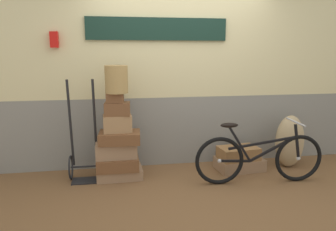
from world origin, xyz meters
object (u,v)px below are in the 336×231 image
at_px(suitcase_0, 120,172).
at_px(suitcase_2, 116,149).
at_px(suitcase_3, 120,137).
at_px(suitcase_6, 115,98).
at_px(wicker_basket, 116,79).
at_px(suitcase_4, 117,124).
at_px(luggage_trolley, 84,157).
at_px(suitcase_1, 118,163).
at_px(suitcase_5, 117,109).
at_px(suitcase_7, 239,164).
at_px(burlap_sack, 290,141).
at_px(bicycle, 259,158).
at_px(suitcase_8, 238,153).

xyz_separation_m(suitcase_0, suitcase_2, (-0.03, 0.00, 0.32)).
bearing_deg(suitcase_3, suitcase_2, 142.93).
relative_size(suitcase_6, wicker_basket, 0.62).
bearing_deg(suitcase_4, luggage_trolley, 170.46).
relative_size(suitcase_1, suitcase_6, 2.50).
bearing_deg(suitcase_5, suitcase_0, 88.50).
xyz_separation_m(suitcase_3, wicker_basket, (-0.02, 0.02, 0.74)).
bearing_deg(wicker_basket, suitcase_7, 0.77).
bearing_deg(wicker_basket, suitcase_6, -154.80).
relative_size(suitcase_5, burlap_sack, 0.42).
relative_size(suitcase_0, suitcase_1, 1.10).
bearing_deg(bicycle, suitcase_6, 166.04).
xyz_separation_m(suitcase_6, burlap_sack, (2.43, 0.03, -0.69)).
relative_size(suitcase_1, suitcase_5, 1.70).
height_order(suitcase_4, wicker_basket, wicker_basket).
bearing_deg(burlap_sack, suitcase_0, 179.93).
relative_size(suitcase_1, suitcase_8, 1.00).
bearing_deg(suitcase_5, suitcase_4, -153.29).
distance_m(suitcase_1, suitcase_8, 1.65).
height_order(suitcase_2, suitcase_8, suitcase_2).
distance_m(suitcase_3, burlap_sack, 2.40).
height_order(suitcase_8, burlap_sack, burlap_sack).
height_order(wicker_basket, bicycle, wicker_basket).
xyz_separation_m(suitcase_7, wicker_basket, (-1.67, -0.02, 1.21)).
bearing_deg(wicker_basket, suitcase_5, -138.68).
bearing_deg(bicycle, suitcase_8, 101.72).
bearing_deg(burlap_sack, suitcase_6, -179.23).
xyz_separation_m(wicker_basket, burlap_sack, (2.41, 0.02, -0.92)).
distance_m(suitcase_4, wicker_basket, 0.56).
height_order(suitcase_0, suitcase_8, suitcase_8).
xyz_separation_m(luggage_trolley, burlap_sack, (2.85, -0.03, 0.08)).
bearing_deg(suitcase_7, suitcase_3, 175.24).
xyz_separation_m(suitcase_4, bicycle, (1.73, -0.44, -0.40)).
bearing_deg(suitcase_0, suitcase_6, -127.95).
xyz_separation_m(suitcase_0, burlap_sack, (2.40, -0.00, 0.31)).
xyz_separation_m(suitcase_0, wicker_basket, (-0.00, -0.02, 1.23)).
height_order(suitcase_7, burlap_sack, burlap_sack).
bearing_deg(suitcase_2, suitcase_5, -40.97).
bearing_deg(luggage_trolley, suitcase_1, -7.38).
xyz_separation_m(suitcase_0, bicycle, (1.72, -0.47, 0.26)).
height_order(wicker_basket, luggage_trolley, wicker_basket).
bearing_deg(suitcase_4, suitcase_8, -2.96).
bearing_deg(bicycle, burlap_sack, 34.32).
distance_m(suitcase_5, luggage_trolley, 0.77).
bearing_deg(suitcase_3, suitcase_4, 150.51).
height_order(luggage_trolley, burlap_sack, luggage_trolley).
bearing_deg(luggage_trolley, bicycle, -12.90).
distance_m(suitcase_2, wicker_basket, 0.91).
height_order(suitcase_8, bicycle, bicycle).
height_order(suitcase_2, suitcase_5, suitcase_5).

